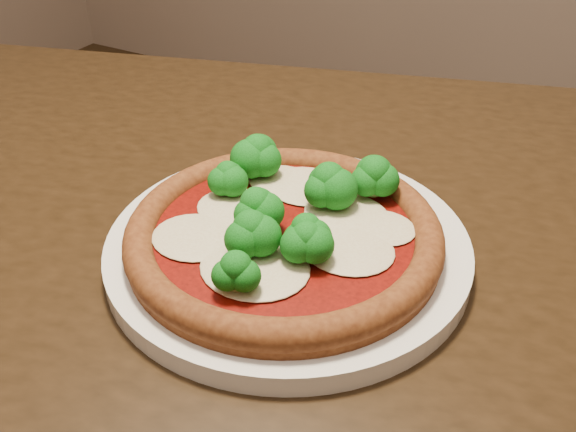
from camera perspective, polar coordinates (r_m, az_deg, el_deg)
The scene contains 3 objects.
dining_table at distance 0.64m, azimuth -3.85°, elevation -7.82°, with size 1.46×1.12×0.75m.
plate at distance 0.54m, azimuth -0.00°, elevation -2.73°, with size 0.30×0.30×0.02m, color silver.
pizza at distance 0.52m, azimuth -0.27°, elevation -0.95°, with size 0.26×0.26×0.06m.
Camera 1 is at (0.33, -0.23, 1.08)m, focal length 40.00 mm.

